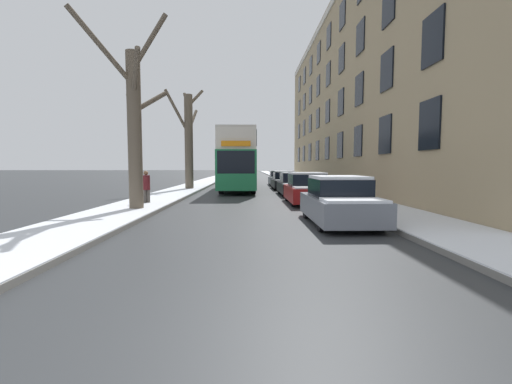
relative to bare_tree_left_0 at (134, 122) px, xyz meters
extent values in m
plane|color=#303335|center=(4.61, -10.32, -3.49)|extent=(320.00, 320.00, 0.00)
cube|color=slate|center=(-0.37, 42.68, -3.43)|extent=(2.59, 130.00, 0.13)
cube|color=white|center=(-0.37, 42.68, -3.35)|extent=(2.57, 130.00, 0.03)
cube|color=slate|center=(9.59, 42.68, -3.43)|extent=(2.59, 130.00, 0.13)
cube|color=white|center=(9.59, 42.68, -3.35)|extent=(2.57, 130.00, 0.03)
cube|color=tan|center=(15.39, 14.84, 3.95)|extent=(9.00, 40.88, 14.88)
cube|color=black|center=(10.86, -1.15, -0.22)|extent=(0.08, 1.40, 1.80)
cube|color=black|center=(10.86, 2.85, -0.22)|extent=(0.08, 1.40, 1.80)
cube|color=black|center=(10.86, 6.84, -0.22)|extent=(0.08, 1.40, 1.80)
cube|color=black|center=(10.86, 10.84, -0.22)|extent=(0.08, 1.40, 1.80)
cube|color=black|center=(10.86, 14.84, -0.22)|extent=(0.08, 1.40, 1.80)
cube|color=black|center=(10.86, 18.84, -0.22)|extent=(0.08, 1.40, 1.80)
cube|color=black|center=(10.86, 22.83, -0.22)|extent=(0.08, 1.40, 1.80)
cube|color=black|center=(10.86, 26.83, -0.22)|extent=(0.08, 1.40, 1.80)
cube|color=black|center=(10.86, 30.83, -0.22)|extent=(0.08, 1.40, 1.80)
cube|color=black|center=(10.86, -1.15, 2.76)|extent=(0.08, 1.40, 1.80)
cube|color=black|center=(10.86, 2.85, 2.76)|extent=(0.08, 1.40, 1.80)
cube|color=black|center=(10.86, 6.84, 2.76)|extent=(0.08, 1.40, 1.80)
cube|color=black|center=(10.86, 10.84, 2.76)|extent=(0.08, 1.40, 1.80)
cube|color=black|center=(10.86, 14.84, 2.76)|extent=(0.08, 1.40, 1.80)
cube|color=black|center=(10.86, 18.84, 2.76)|extent=(0.08, 1.40, 1.80)
cube|color=black|center=(10.86, 22.83, 2.76)|extent=(0.08, 1.40, 1.80)
cube|color=black|center=(10.86, 26.83, 2.76)|extent=(0.08, 1.40, 1.80)
cube|color=black|center=(10.86, 30.83, 2.76)|extent=(0.08, 1.40, 1.80)
cube|color=black|center=(10.86, 2.85, 5.73)|extent=(0.08, 1.40, 1.80)
cube|color=black|center=(10.86, 6.84, 5.73)|extent=(0.08, 1.40, 1.80)
cube|color=black|center=(10.86, 10.84, 5.73)|extent=(0.08, 1.40, 1.80)
cube|color=black|center=(10.86, 14.84, 5.73)|extent=(0.08, 1.40, 1.80)
cube|color=black|center=(10.86, 18.84, 5.73)|extent=(0.08, 1.40, 1.80)
cube|color=black|center=(10.86, 22.83, 5.73)|extent=(0.08, 1.40, 1.80)
cube|color=black|center=(10.86, 26.83, 5.73)|extent=(0.08, 1.40, 1.80)
cube|color=black|center=(10.86, 30.83, 5.73)|extent=(0.08, 1.40, 1.80)
cube|color=black|center=(10.86, 10.84, 8.71)|extent=(0.08, 1.40, 1.80)
cube|color=black|center=(10.86, 14.84, 8.71)|extent=(0.08, 1.40, 1.80)
cube|color=black|center=(10.86, 18.84, 8.71)|extent=(0.08, 1.40, 1.80)
cube|color=black|center=(10.86, 22.83, 8.71)|extent=(0.08, 1.40, 1.80)
cube|color=black|center=(10.86, 26.83, 8.71)|extent=(0.08, 1.40, 1.80)
cube|color=black|center=(10.86, 30.83, 8.71)|extent=(0.08, 1.40, 1.80)
cube|color=beige|center=(10.85, 14.84, 10.87)|extent=(0.12, 40.06, 0.44)
cylinder|color=brown|center=(0.00, 0.03, -0.42)|extent=(0.53, 0.53, 6.15)
cylinder|color=brown|center=(0.43, 0.74, 0.89)|extent=(1.07, 1.60, 1.13)
cylinder|color=brown|center=(-0.29, 0.58, 0.61)|extent=(0.81, 1.31, 1.42)
cylinder|color=brown|center=(0.66, -0.06, 2.96)|extent=(1.50, 0.39, 2.06)
cylinder|color=brown|center=(-0.80, -0.78, 2.49)|extent=(1.82, 1.85, 2.35)
cylinder|color=brown|center=(0.33, -0.71, 1.67)|extent=(0.88, 1.66, 1.39)
cylinder|color=brown|center=(-0.01, 12.04, 0.01)|extent=(0.61, 0.61, 7.00)
cylinder|color=brown|center=(0.45, 12.48, 3.33)|extent=(1.17, 1.13, 1.40)
cylinder|color=brown|center=(-0.75, 11.67, 2.18)|extent=(1.74, 1.01, 3.14)
cylinder|color=brown|center=(-0.23, 12.52, 3.14)|extent=(0.70, 1.19, 1.37)
cylinder|color=brown|center=(0.12, 13.07, 1.78)|extent=(0.49, 2.22, 1.92)
cube|color=#1E7A47|center=(3.65, 12.41, -1.93)|extent=(2.46, 11.36, 2.45)
cube|color=silver|center=(3.65, 12.41, -0.05)|extent=(2.41, 11.13, 1.31)
cube|color=beige|center=(3.65, 12.41, 0.67)|extent=(2.41, 11.13, 0.12)
cube|color=black|center=(3.65, 12.41, -1.46)|extent=(2.49, 9.99, 1.27)
cube|color=black|center=(3.65, 12.41, 0.02)|extent=(2.49, 9.99, 1.00)
cube|color=black|center=(3.65, 6.75, -1.46)|extent=(2.21, 0.06, 1.34)
cube|color=orange|center=(3.65, 6.74, -0.38)|extent=(1.72, 0.05, 0.32)
cylinder|color=black|center=(2.59, 9.00, -3.00)|extent=(0.30, 0.99, 0.99)
cylinder|color=black|center=(4.70, 9.00, -3.00)|extent=(0.30, 0.99, 0.99)
cylinder|color=black|center=(2.59, 15.59, -3.00)|extent=(0.30, 0.99, 0.99)
cylinder|color=black|center=(4.70, 15.59, -3.00)|extent=(0.30, 0.99, 0.99)
cube|color=slate|center=(7.21, -2.91, -2.99)|extent=(1.84, 4.03, 0.67)
cube|color=black|center=(7.21, -2.75, -2.37)|extent=(1.58, 2.02, 0.55)
cube|color=white|center=(7.21, -2.75, -2.05)|extent=(1.54, 1.92, 0.09)
cube|color=white|center=(7.21, -4.35, -2.61)|extent=(1.65, 1.05, 0.08)
cylinder|color=black|center=(6.40, -4.12, -3.18)|extent=(0.20, 0.62, 0.62)
cylinder|color=black|center=(8.02, -4.12, -3.18)|extent=(0.20, 0.62, 0.62)
cylinder|color=black|center=(6.40, -1.70, -3.18)|extent=(0.20, 0.62, 0.62)
cylinder|color=black|center=(8.02, -1.70, -3.18)|extent=(0.20, 0.62, 0.62)
cube|color=maroon|center=(7.21, 2.90, -2.99)|extent=(1.88, 4.01, 0.66)
cube|color=black|center=(7.21, 3.06, -2.37)|extent=(1.62, 2.01, 0.59)
cube|color=white|center=(7.21, 3.06, -2.04)|extent=(1.58, 1.91, 0.09)
cube|color=white|center=(7.21, 1.47, -2.63)|extent=(1.69, 1.05, 0.07)
cylinder|color=black|center=(6.38, 1.69, -3.17)|extent=(0.20, 0.66, 0.66)
cylinder|color=black|center=(8.04, 1.69, -3.17)|extent=(0.20, 0.66, 0.66)
cylinder|color=black|center=(6.38, 4.10, -3.17)|extent=(0.20, 0.66, 0.66)
cylinder|color=black|center=(8.04, 4.10, -3.17)|extent=(0.20, 0.66, 0.66)
cube|color=black|center=(7.21, 7.91, -3.03)|extent=(1.77, 4.36, 0.59)
cube|color=black|center=(7.21, 8.08, -2.43)|extent=(1.52, 2.18, 0.61)
cube|color=white|center=(7.21, 8.08, -2.10)|extent=(1.49, 2.07, 0.05)
cube|color=white|center=(7.21, 6.36, -2.72)|extent=(1.59, 1.14, 0.04)
cylinder|color=black|center=(6.43, 6.60, -3.19)|extent=(0.20, 0.61, 0.61)
cylinder|color=black|center=(7.98, 6.60, -3.19)|extent=(0.20, 0.61, 0.61)
cylinder|color=black|center=(6.43, 9.22, -3.19)|extent=(0.20, 0.61, 0.61)
cylinder|color=black|center=(7.98, 9.22, -3.19)|extent=(0.20, 0.61, 0.61)
cube|color=black|center=(7.21, 13.56, -3.04)|extent=(1.87, 4.55, 0.56)
cube|color=black|center=(7.21, 13.74, -2.47)|extent=(1.61, 2.28, 0.59)
cube|color=white|center=(7.21, 13.74, -2.13)|extent=(1.57, 2.16, 0.08)
cube|color=white|center=(7.21, 11.94, -2.73)|extent=(1.69, 1.19, 0.07)
cylinder|color=black|center=(6.38, 12.19, -3.18)|extent=(0.20, 0.63, 0.63)
cylinder|color=black|center=(8.03, 12.19, -3.18)|extent=(0.20, 0.63, 0.63)
cylinder|color=black|center=(6.38, 14.92, -3.18)|extent=(0.20, 0.63, 0.63)
cylinder|color=black|center=(8.03, 14.92, -3.18)|extent=(0.20, 0.63, 0.63)
cube|color=slate|center=(7.21, 18.95, -3.03)|extent=(1.75, 4.14, 0.59)
cube|color=black|center=(7.21, 19.12, -2.46)|extent=(1.50, 2.07, 0.54)
cube|color=white|center=(7.21, 19.12, -2.15)|extent=(1.47, 1.97, 0.09)
cube|color=white|center=(7.21, 17.48, -2.70)|extent=(1.57, 1.08, 0.07)
cylinder|color=black|center=(6.44, 17.71, -3.17)|extent=(0.20, 0.64, 0.64)
cylinder|color=black|center=(7.97, 17.71, -3.17)|extent=(0.20, 0.64, 0.64)
cylinder|color=black|center=(6.44, 20.19, -3.17)|extent=(0.20, 0.64, 0.64)
cylinder|color=black|center=(7.97, 20.19, -3.17)|extent=(0.20, 0.64, 0.64)
cube|color=#333842|center=(2.55, 25.14, -2.24)|extent=(2.03, 5.07, 2.06)
cube|color=black|center=(2.55, 22.63, -1.77)|extent=(1.79, 0.06, 0.91)
cylinder|color=black|center=(1.66, 23.52, -3.15)|extent=(0.22, 0.68, 0.68)
cylinder|color=black|center=(3.45, 23.52, -3.15)|extent=(0.22, 0.68, 0.68)
cylinder|color=black|center=(1.66, 26.76, -3.15)|extent=(0.22, 0.68, 0.68)
cylinder|color=black|center=(3.45, 26.76, -3.15)|extent=(0.22, 0.68, 0.68)
cylinder|color=#4C4742|center=(-0.28, 2.00, -3.12)|extent=(0.16, 0.16, 0.74)
cylinder|color=#4C4742|center=(-0.14, 2.07, -3.12)|extent=(0.16, 0.16, 0.74)
cylinder|color=#59191E|center=(-0.21, 2.04, -2.43)|extent=(0.35, 0.35, 0.65)
sphere|color=#8C6647|center=(-0.21, 2.04, -2.00)|extent=(0.21, 0.21, 0.21)
camera|label=1|loc=(4.40, -13.37, -1.71)|focal=24.00mm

